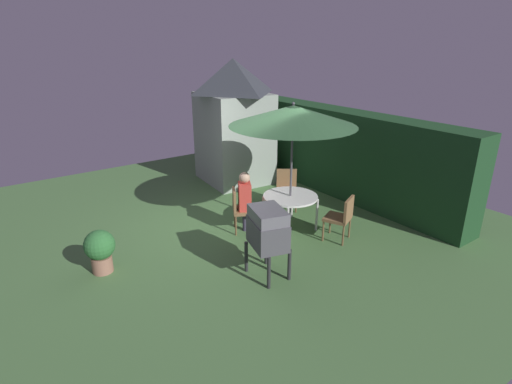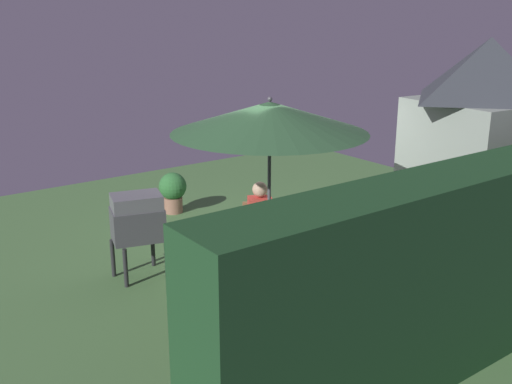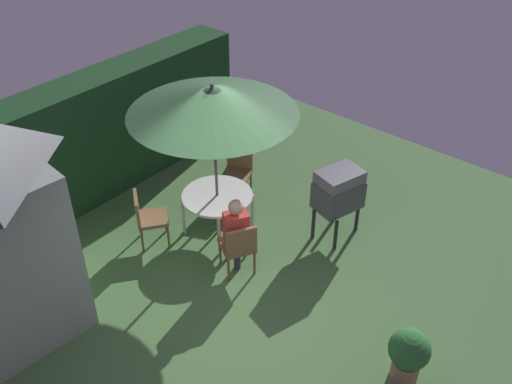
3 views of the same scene
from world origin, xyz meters
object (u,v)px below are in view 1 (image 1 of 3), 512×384
patio_table (290,199)px  chair_toward_hedge (287,186)px  person_in_red (245,195)px  patio_umbrella (293,116)px  chair_near_shed (241,207)px  potted_plant_by_shed (100,249)px  chair_far_side (342,216)px  garden_shed (234,121)px  bbq_grill (268,229)px

patio_table → chair_toward_hedge: (-0.89, 0.66, -0.14)m
patio_table → person_in_red: size_ratio=0.88×
patio_umbrella → chair_near_shed: (-0.50, -0.88, -1.82)m
patio_umbrella → person_in_red: patio_umbrella is taller
potted_plant_by_shed → chair_far_side: bearing=69.1°
patio_table → garden_shed: bearing=166.3°
chair_toward_hedge → potted_plant_by_shed: bearing=-85.8°
potted_plant_by_shed → person_in_red: (0.12, 2.84, 0.35)m
patio_umbrella → person_in_red: bearing=-119.4°
garden_shed → person_in_red: bearing=-29.7°
patio_umbrella → chair_near_shed: 2.09m
bbq_grill → potted_plant_by_shed: 2.82m
chair_near_shed → chair_far_side: size_ratio=1.00×
garden_shed → person_in_red: size_ratio=2.58×
garden_shed → potted_plant_by_shed: size_ratio=4.29×
patio_table → bbq_grill: bbq_grill is taller
person_in_red → patio_table: bearing=60.6°
potted_plant_by_shed → person_in_red: person_in_red is taller
chair_far_side → patio_umbrella: bearing=-155.3°
bbq_grill → chair_near_shed: bearing=160.5°
chair_near_shed → person_in_red: 0.28m
garden_shed → chair_far_side: bearing=-4.6°
patio_umbrella → chair_near_shed: bearing=-119.4°
garden_shed → potted_plant_by_shed: bearing=-58.7°
chair_far_side → potted_plant_by_shed: (-1.57, -4.11, -0.09)m
chair_far_side → potted_plant_by_shed: size_ratio=1.19×
bbq_grill → person_in_red: person_in_red is taller
patio_table → potted_plant_by_shed: (-0.58, -3.65, -0.23)m
chair_near_shed → person_in_red: bearing=60.6°
patio_umbrella → potted_plant_by_shed: size_ratio=3.43×
bbq_grill → potted_plant_by_shed: (-1.73, -2.18, -0.42)m
chair_near_shed → person_in_red: person_in_red is taller
garden_shed → bbq_grill: 5.04m
chair_toward_hedge → chair_near_shed: bearing=-75.7°
patio_umbrella → chair_toward_hedge: bearing=143.5°
patio_table → person_in_red: person_in_red is taller
garden_shed → patio_umbrella: 3.44m
garden_shed → potted_plant_by_shed: (2.70, -4.45, -1.23)m
potted_plant_by_shed → person_in_red: bearing=87.6°
garden_shed → person_in_red: garden_shed is taller
bbq_grill → chair_far_side: (-0.16, 1.92, -0.33)m
chair_near_shed → chair_toward_hedge: bearing=104.3°
patio_umbrella → bbq_grill: 2.39m
chair_far_side → chair_toward_hedge: size_ratio=1.00×
chair_far_side → person_in_red: person_in_red is taller
garden_shed → chair_near_shed: bearing=-31.2°
chair_toward_hedge → person_in_red: size_ratio=0.71×
potted_plant_by_shed → chair_toward_hedge: bearing=94.2°
patio_umbrella → person_in_red: (-0.46, -0.81, -1.56)m
chair_far_side → potted_plant_by_shed: bearing=-110.9°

